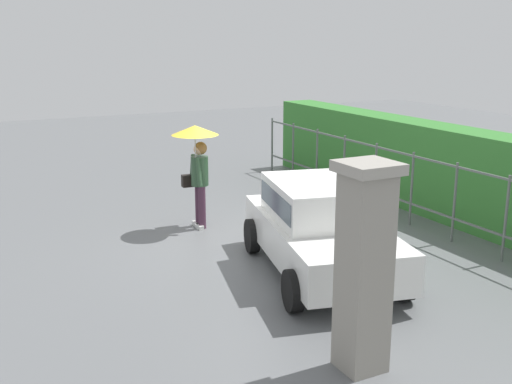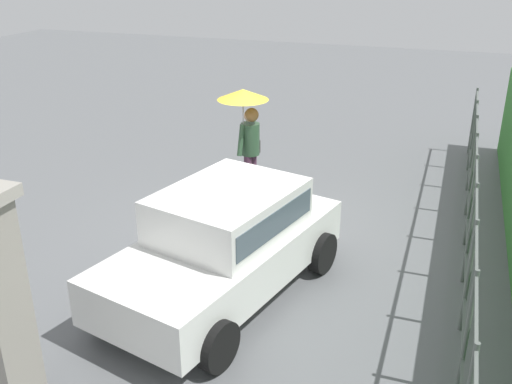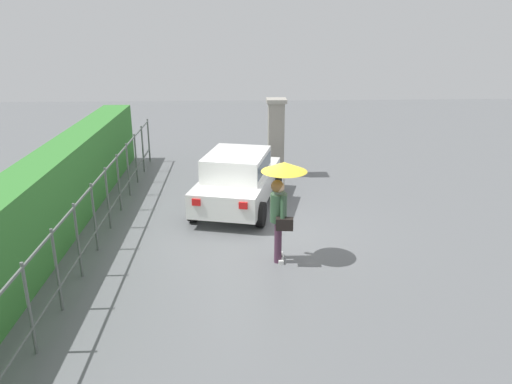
{
  "view_description": "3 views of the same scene",
  "coord_description": "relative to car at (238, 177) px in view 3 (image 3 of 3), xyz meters",
  "views": [
    {
      "loc": [
        9.76,
        -4.85,
        3.71
      ],
      "look_at": [
        0.56,
        -0.17,
        1.11
      ],
      "focal_mm": 43.41,
      "sensor_mm": 36.0,
      "label": 1
    },
    {
      "loc": [
        8.05,
        2.96,
        4.34
      ],
      "look_at": [
        0.29,
        0.22,
        0.85
      ],
      "focal_mm": 40.63,
      "sensor_mm": 36.0,
      "label": 2
    },
    {
      "loc": [
        -10.53,
        0.37,
        4.68
      ],
      "look_at": [
        -0.03,
        -0.06,
        1.04
      ],
      "focal_mm": 35.01,
      "sensor_mm": 36.0,
      "label": 3
    }
  ],
  "objects": [
    {
      "name": "ground_plane",
      "position": [
        -1.83,
        -0.33,
        -0.8
      ],
      "size": [
        40.0,
        40.0,
        0.0
      ],
      "primitive_type": "plane",
      "color": "slate"
    },
    {
      "name": "car",
      "position": [
        0.0,
        0.0,
        0.0
      ],
      "size": [
        3.98,
        2.54,
        1.48
      ],
      "rotation": [
        0.0,
        0.0,
        -0.24
      ],
      "color": "white",
      "rests_on": "ground"
    },
    {
      "name": "pedestrian",
      "position": [
        -3.12,
        -0.85,
        0.67
      ],
      "size": [
        0.91,
        0.91,
        2.07
      ],
      "rotation": [
        0.0,
        0.0,
        -1.66
      ],
      "color": "#47283D",
      "rests_on": "ground"
    },
    {
      "name": "gate_pillar",
      "position": [
        2.74,
        -1.21,
        0.44
      ],
      "size": [
        0.6,
        0.6,
        2.42
      ],
      "color": "gray",
      "rests_on": "ground"
    },
    {
      "name": "fence_section",
      "position": [
        -1.34,
        3.03,
        0.02
      ],
      "size": [
        11.77,
        0.05,
        1.5
      ],
      "color": "#59605B",
      "rests_on": "ground"
    },
    {
      "name": "hedge_row",
      "position": [
        -1.34,
        4.11,
        0.15
      ],
      "size": [
        12.72,
        0.9,
        1.9
      ],
      "primitive_type": "cube",
      "color": "#387F33",
      "rests_on": "ground"
    }
  ]
}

